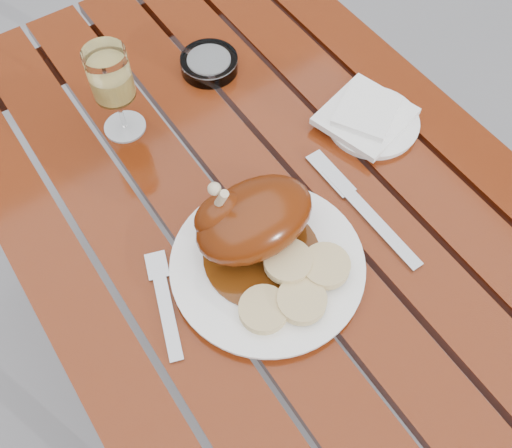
{
  "coord_description": "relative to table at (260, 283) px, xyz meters",
  "views": [
    {
      "loc": [
        -0.31,
        -0.44,
        1.53
      ],
      "look_at": [
        -0.06,
        -0.07,
        0.78
      ],
      "focal_mm": 40.0,
      "sensor_mm": 36.0,
      "label": 1
    }
  ],
  "objects": [
    {
      "name": "ashtray",
      "position": [
        0.07,
        0.28,
        0.39
      ],
      "size": [
        0.12,
        0.12,
        0.03
      ],
      "primitive_type": "cylinder",
      "rotation": [
        0.0,
        0.0,
        0.15
      ],
      "color": "#B2B7BC",
      "rests_on": "table"
    },
    {
      "name": "wine_glass",
      "position": [
        -0.13,
        0.24,
        0.46
      ],
      "size": [
        0.1,
        0.1,
        0.17
      ],
      "primitive_type": "cylinder",
      "rotation": [
        0.0,
        0.0,
        0.37
      ],
      "color": "#E7CD69",
      "rests_on": "table"
    },
    {
      "name": "dinner_plate",
      "position": [
        -0.08,
        -0.13,
        0.38
      ],
      "size": [
        0.38,
        0.38,
        0.02
      ],
      "primitive_type": "cylinder",
      "rotation": [
        0.0,
        0.0,
        -0.38
      ],
      "color": "white",
      "rests_on": "table"
    },
    {
      "name": "roast_duck",
      "position": [
        -0.08,
        -0.08,
        0.44
      ],
      "size": [
        0.19,
        0.18,
        0.14
      ],
      "color": "#502409",
      "rests_on": "dinner_plate"
    },
    {
      "name": "table",
      "position": [
        0.0,
        0.0,
        0.0
      ],
      "size": [
        0.8,
        1.2,
        0.75
      ],
      "primitive_type": "cube",
      "color": "maroon",
      "rests_on": "ground"
    },
    {
      "name": "knife",
      "position": [
        0.11,
        -0.15,
        0.38
      ],
      "size": [
        0.02,
        0.23,
        0.01
      ],
      "primitive_type": "cube",
      "rotation": [
        0.0,
        0.0,
        0.0
      ],
      "color": "gray",
      "rests_on": "table"
    },
    {
      "name": "ground",
      "position": [
        0.0,
        0.0,
        -0.38
      ],
      "size": [
        60.0,
        60.0,
        0.0
      ],
      "primitive_type": "plane",
      "color": "slate",
      "rests_on": "ground"
    },
    {
      "name": "napkin",
      "position": [
        0.23,
        0.01,
        0.39
      ],
      "size": [
        0.18,
        0.17,
        0.01
      ],
      "primitive_type": "cube",
      "rotation": [
        0.0,
        0.0,
        0.26
      ],
      "color": "white",
      "rests_on": "side_plate"
    },
    {
      "name": "side_plate",
      "position": [
        0.24,
        0.0,
        0.38
      ],
      "size": [
        0.18,
        0.18,
        0.01
      ],
      "primitive_type": "cylinder",
      "rotation": [
        0.0,
        0.0,
        0.12
      ],
      "color": "white",
      "rests_on": "table"
    },
    {
      "name": "bread_dumplings",
      "position": [
        -0.07,
        -0.18,
        0.41
      ],
      "size": [
        0.18,
        0.13,
        0.03
      ],
      "color": "tan",
      "rests_on": "dinner_plate"
    },
    {
      "name": "fork",
      "position": [
        -0.24,
        -0.1,
        0.38
      ],
      "size": [
        0.07,
        0.16,
        0.01
      ],
      "primitive_type": "cube",
      "rotation": [
        0.0,
        0.0,
        -0.33
      ],
      "color": "gray",
      "rests_on": "table"
    }
  ]
}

